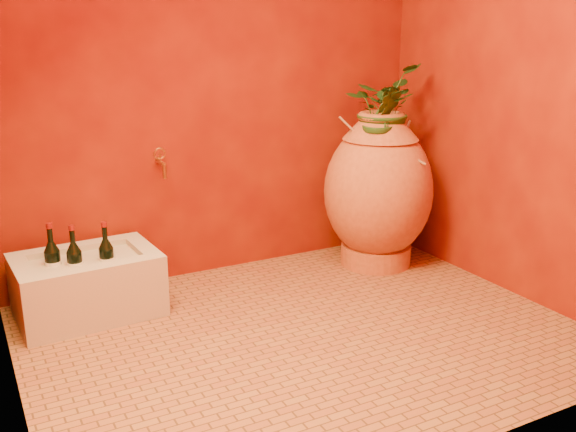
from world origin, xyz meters
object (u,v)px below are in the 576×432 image
stone_basin (88,286)px  wine_bottle_b (75,265)px  wine_bottle_c (107,260)px  wall_tap (161,161)px  amphora (378,190)px  wine_bottle_a (53,264)px

stone_basin → wine_bottle_b: bearing=-149.3°
wine_bottle_c → wall_tap: wall_tap is taller
wine_bottle_b → wine_bottle_c: size_ratio=1.01×
amphora → wine_bottle_c: size_ratio=3.03×
amphora → wine_bottle_b: (-1.75, 0.05, -0.17)m
wine_bottle_c → wall_tap: bearing=33.4°
wall_tap → wine_bottle_a: bearing=-162.8°
wine_bottle_b → wall_tap: bearing=24.6°
amphora → wall_tap: amphora is taller
stone_basin → wine_bottle_a: 0.20m
stone_basin → wine_bottle_b: size_ratio=2.28×
stone_basin → wine_bottle_a: size_ratio=2.21×
stone_basin → wine_bottle_b: 0.15m
amphora → wall_tap: size_ratio=5.87×
wine_bottle_a → wine_bottle_b: bearing=-27.7°
amphora → wine_bottle_a: (-1.85, 0.10, -0.17)m
stone_basin → wine_bottle_c: 0.17m
stone_basin → wine_bottle_b: (-0.05, -0.03, 0.13)m
wine_bottle_c → wall_tap: size_ratio=1.94×
wine_bottle_a → wall_tap: size_ratio=2.03×
wine_bottle_a → wall_tap: bearing=17.2°
wine_bottle_b → wall_tap: wall_tap is taller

